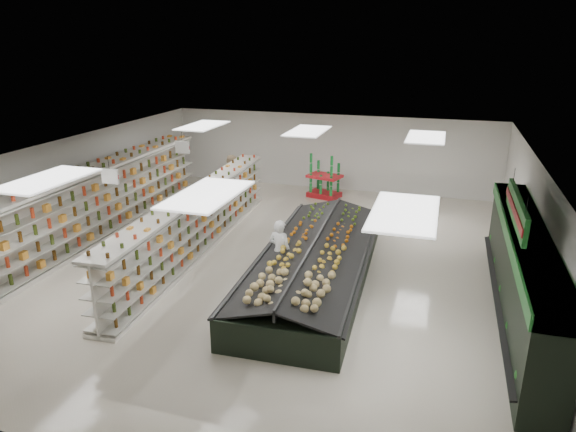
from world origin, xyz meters
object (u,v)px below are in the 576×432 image
(gondola_left, at_px, (85,211))
(shopper_background, at_px, (233,178))
(soda_endcap, at_px, (325,178))
(produce_island, at_px, (315,262))
(shopper_main, at_px, (280,251))
(gondola_center, at_px, (197,223))

(gondola_left, bearing_deg, shopper_background, 62.21)
(soda_endcap, bearing_deg, produce_island, -78.69)
(gondola_left, relative_size, produce_island, 1.67)
(gondola_left, xyz_separation_m, shopper_background, (2.75, 5.43, -0.11))
(gondola_left, distance_m, produce_island, 7.65)
(produce_island, xyz_separation_m, shopper_background, (-4.87, 5.94, 0.41))
(produce_island, distance_m, soda_endcap, 7.74)
(gondola_left, bearing_deg, shopper_main, -8.11)
(gondola_left, xyz_separation_m, gondola_center, (3.64, 0.52, -0.21))
(gondola_left, bearing_deg, gondola_center, 7.15)
(gondola_center, xyz_separation_m, shopper_main, (3.10, -1.37, 0.02))
(gondola_center, xyz_separation_m, produce_island, (3.97, -1.02, -0.31))
(soda_endcap, xyz_separation_m, shopper_background, (-3.35, -1.65, 0.14))
(gondola_left, height_order, produce_island, gondola_left)
(gondola_left, bearing_deg, produce_island, -4.75)
(shopper_main, bearing_deg, gondola_center, -14.22)
(shopper_main, bearing_deg, shopper_background, -47.97)
(gondola_left, xyz_separation_m, shopper_main, (6.74, -0.85, -0.19))
(gondola_center, bearing_deg, soda_endcap, 66.86)
(gondola_left, height_order, gondola_center, gondola_left)
(produce_island, bearing_deg, soda_endcap, 101.31)
(gondola_center, relative_size, produce_island, 1.34)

